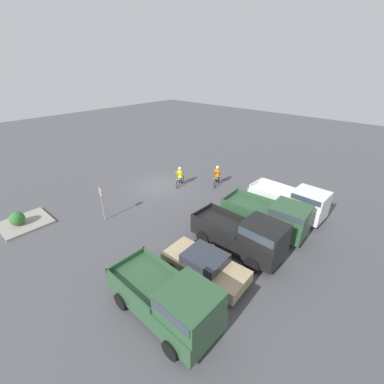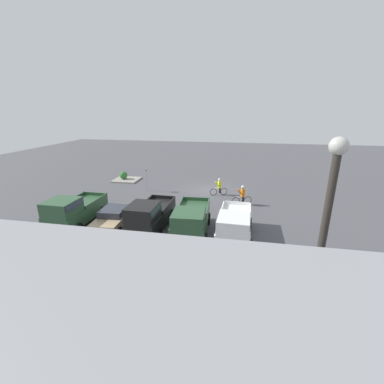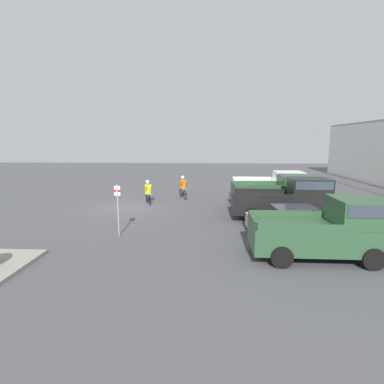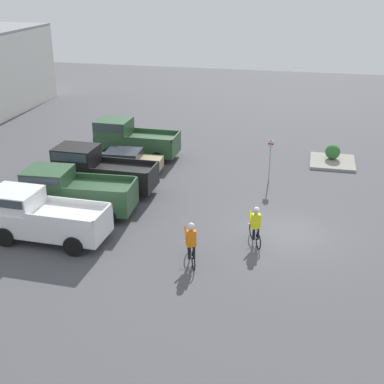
# 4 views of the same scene
# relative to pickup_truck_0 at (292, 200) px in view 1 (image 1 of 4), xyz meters

# --- Properties ---
(ground_plane) EXTENTS (80.00, 80.00, 0.00)m
(ground_plane) POSITION_rel_pickup_truck_0_xyz_m (2.93, -10.27, -1.12)
(ground_plane) COLOR #4C4C51
(pickup_truck_0) EXTENTS (2.31, 5.12, 2.15)m
(pickup_truck_0) POSITION_rel_pickup_truck_0_xyz_m (0.00, 0.00, 0.00)
(pickup_truck_0) COLOR white
(pickup_truck_0) RESTS_ON ground_plane
(pickup_truck_1) EXTENTS (2.48, 5.22, 2.16)m
(pickup_truck_1) POSITION_rel_pickup_truck_0_xyz_m (2.77, -0.25, 0.01)
(pickup_truck_1) COLOR #2D5133
(pickup_truck_1) RESTS_ON ground_plane
(pickup_truck_2) EXTENTS (2.21, 5.25, 2.34)m
(pickup_truck_2) POSITION_rel_pickup_truck_0_xyz_m (5.60, -0.29, 0.08)
(pickup_truck_2) COLOR black
(pickup_truck_2) RESTS_ON ground_plane
(sedan_0) EXTENTS (2.13, 4.35, 1.34)m
(sedan_0) POSITION_rel_pickup_truck_0_xyz_m (8.39, -0.77, -0.44)
(sedan_0) COLOR tan
(sedan_0) RESTS_ON ground_plane
(pickup_truck_3) EXTENTS (2.33, 4.99, 2.30)m
(pickup_truck_3) POSITION_rel_pickup_truck_0_xyz_m (11.19, -0.22, 0.05)
(pickup_truck_3) COLOR #2D5133
(pickup_truck_3) RESTS_ON ground_plane
(cyclist_0) EXTENTS (1.63, 0.71, 1.69)m
(cyclist_0) POSITION_rel_pickup_truck_0_xyz_m (1.67, -9.00, -0.26)
(cyclist_0) COLOR black
(cyclist_0) RESTS_ON ground_plane
(cyclist_1) EXTENTS (1.71, 0.73, 1.76)m
(cyclist_1) POSITION_rel_pickup_truck_0_xyz_m (-0.52, -6.71, -0.22)
(cyclist_1) COLOR black
(cyclist_1) RESTS_ON ground_plane
(fire_lane_sign) EXTENTS (0.08, 0.30, 2.45)m
(fire_lane_sign) POSITION_rel_pickup_truck_0_xyz_m (8.97, -8.93, 0.36)
(fire_lane_sign) COLOR #9E9EA3
(fire_lane_sign) RESTS_ON ground_plane
(curb_island) EXTENTS (2.85, 2.61, 0.15)m
(curb_island) POSITION_rel_pickup_truck_0_xyz_m (12.71, -12.40, -1.05)
(curb_island) COLOR gray
(curb_island) RESTS_ON ground_plane
(shrub) EXTENTS (0.90, 0.90, 0.90)m
(shrub) POSITION_rel_pickup_truck_0_xyz_m (13.06, -12.37, -0.52)
(shrub) COLOR #337033
(shrub) RESTS_ON curb_island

